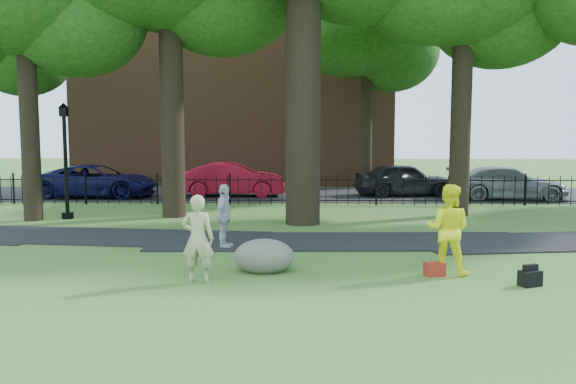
{
  "coord_description": "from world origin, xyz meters",
  "views": [
    {
      "loc": [
        0.01,
        -10.84,
        2.8
      ],
      "look_at": [
        -0.34,
        2.0,
        1.52
      ],
      "focal_mm": 35.0,
      "sensor_mm": 36.0,
      "label": 1
    }
  ],
  "objects_px": {
    "woman": "(198,238)",
    "boulder": "(264,254)",
    "red_sedan": "(232,179)",
    "man": "(448,229)",
    "lamppost": "(66,162)"
  },
  "relations": [
    {
      "from": "woman",
      "to": "boulder",
      "type": "height_order",
      "value": "woman"
    },
    {
      "from": "woman",
      "to": "red_sedan",
      "type": "bearing_deg",
      "value": -83.86
    },
    {
      "from": "woman",
      "to": "boulder",
      "type": "xyz_separation_m",
      "value": [
        1.21,
        0.9,
        -0.48
      ]
    },
    {
      "from": "man",
      "to": "boulder",
      "type": "distance_m",
      "value": 3.79
    },
    {
      "from": "woman",
      "to": "lamppost",
      "type": "height_order",
      "value": "lamppost"
    },
    {
      "from": "lamppost",
      "to": "red_sedan",
      "type": "bearing_deg",
      "value": 54.2
    },
    {
      "from": "man",
      "to": "red_sedan",
      "type": "xyz_separation_m",
      "value": [
        -6.22,
        14.54,
        -0.12
      ]
    },
    {
      "from": "man",
      "to": "lamppost",
      "type": "xyz_separation_m",
      "value": [
        -10.98,
        7.41,
        1.0
      ]
    },
    {
      "from": "woman",
      "to": "red_sedan",
      "type": "xyz_separation_m",
      "value": [
        -1.26,
        15.32,
        -0.05
      ]
    },
    {
      "from": "lamppost",
      "to": "red_sedan",
      "type": "relative_size",
      "value": 0.81
    },
    {
      "from": "woman",
      "to": "lamppost",
      "type": "bearing_deg",
      "value": -52.3
    },
    {
      "from": "man",
      "to": "lamppost",
      "type": "distance_m",
      "value": 13.28
    },
    {
      "from": "boulder",
      "to": "red_sedan",
      "type": "height_order",
      "value": "red_sedan"
    },
    {
      "from": "woman",
      "to": "lamppost",
      "type": "relative_size",
      "value": 0.43
    },
    {
      "from": "man",
      "to": "lamppost",
      "type": "bearing_deg",
      "value": -11.02
    }
  ]
}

